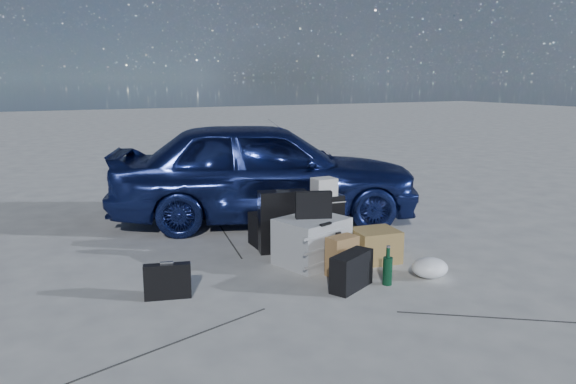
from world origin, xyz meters
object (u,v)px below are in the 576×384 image
object	(u,v)px
pelican_case	(312,241)
suitcase_left	(283,222)
briefcase	(167,281)
duffel_bag	(282,227)
car	(265,171)
suitcase_right	(322,220)
green_bottle	(388,266)
cardboard_box	(375,245)

from	to	relation	value
pelican_case	suitcase_left	world-z (taller)	suitcase_left
briefcase	duffel_bag	distance (m)	1.86
car	duffel_bag	xyz separation A→B (m)	(-0.23, -0.98, -0.47)
car	briefcase	distance (m)	2.73
car	suitcase_right	distance (m)	1.31
suitcase_left	green_bottle	distance (m)	1.35
duffel_bag	car	bearing A→B (deg)	79.65
briefcase	cardboard_box	distance (m)	2.10
suitcase_right	green_bottle	size ratio (longest dim) A/B	1.61
suitcase_left	car	bearing A→B (deg)	87.18
pelican_case	briefcase	world-z (taller)	pelican_case
briefcase	suitcase_left	size ratio (longest dim) A/B	0.59
pelican_case	suitcase_right	bearing A→B (deg)	33.29
suitcase_left	cardboard_box	world-z (taller)	suitcase_left
suitcase_left	duffel_bag	xyz separation A→B (m)	(0.14, 0.29, -0.15)
car	suitcase_right	size ratio (longest dim) A/B	6.93
duffel_bag	green_bottle	world-z (taller)	duffel_bag
briefcase	green_bottle	size ratio (longest dim) A/B	1.12
cardboard_box	duffel_bag	bearing A→B (deg)	119.45
duffel_bag	briefcase	bearing A→B (deg)	-143.70
car	suitcase_left	xyz separation A→B (m)	(-0.37, -1.28, -0.32)
car	pelican_case	bearing A→B (deg)	-169.38
car	briefcase	size ratio (longest dim) A/B	9.94
suitcase_right	duffel_bag	world-z (taller)	suitcase_right
briefcase	pelican_case	bearing A→B (deg)	24.67
pelican_case	suitcase_right	xyz separation A→B (m)	(0.40, 0.49, 0.05)
pelican_case	suitcase_right	size ratio (longest dim) A/B	1.14
briefcase	suitcase_right	size ratio (longest dim) A/B	0.70
duffel_bag	green_bottle	xyz separation A→B (m)	(0.27, -1.57, -0.01)
cardboard_box	pelican_case	bearing A→B (deg)	159.77
duffel_bag	cardboard_box	bearing A→B (deg)	-57.81
pelican_case	cardboard_box	world-z (taller)	pelican_case
car	pelican_case	size ratio (longest dim) A/B	6.09
suitcase_right	suitcase_left	bearing A→B (deg)	-171.82
green_bottle	cardboard_box	bearing A→B (deg)	64.50
suitcase_left	suitcase_right	bearing A→B (deg)	16.05
car	briefcase	xyz separation A→B (m)	(-1.78, -2.01, -0.50)
suitcase_left	suitcase_right	distance (m)	0.49
suitcase_right	duffel_bag	bearing A→B (deg)	147.95
cardboard_box	car	bearing A→B (deg)	99.38
pelican_case	suitcase_left	distance (m)	0.48
briefcase	duffel_bag	bearing A→B (deg)	48.06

